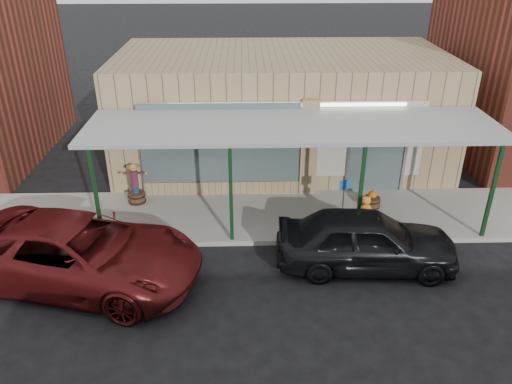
{
  "coord_description": "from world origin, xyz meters",
  "views": [
    {
      "loc": [
        -1.42,
        -10.06,
        7.96
      ],
      "look_at": [
        -1.1,
        2.6,
        1.44
      ],
      "focal_mm": 35.0,
      "sensor_mm": 36.0,
      "label": 1
    }
  ],
  "objects_px": {
    "handicap_sign": "(343,196)",
    "car_maroon": "(79,252)",
    "barrel_scarecrow": "(136,189)",
    "barrel_pumpkin": "(372,201)",
    "parked_sedan": "(366,240)"
  },
  "relations": [
    {
      "from": "barrel_pumpkin",
      "to": "barrel_scarecrow",
      "type": "bearing_deg",
      "value": 176.04
    },
    {
      "from": "barrel_scarecrow",
      "to": "car_maroon",
      "type": "distance_m",
      "value": 4.01
    },
    {
      "from": "barrel_scarecrow",
      "to": "barrel_pumpkin",
      "type": "relative_size",
      "value": 2.26
    },
    {
      "from": "handicap_sign",
      "to": "barrel_pumpkin",
      "type": "bearing_deg",
      "value": 23.05
    },
    {
      "from": "handicap_sign",
      "to": "barrel_scarecrow",
      "type": "bearing_deg",
      "value": 148.03
    },
    {
      "from": "barrel_pumpkin",
      "to": "handicap_sign",
      "type": "distance_m",
      "value": 1.71
    },
    {
      "from": "barrel_pumpkin",
      "to": "car_maroon",
      "type": "bearing_deg",
      "value": -157.53
    },
    {
      "from": "barrel_scarecrow",
      "to": "parked_sedan",
      "type": "xyz_separation_m",
      "value": [
        6.73,
        -3.47,
        0.18
      ]
    },
    {
      "from": "barrel_scarecrow",
      "to": "car_maroon",
      "type": "relative_size",
      "value": 0.23
    },
    {
      "from": "parked_sedan",
      "to": "handicap_sign",
      "type": "bearing_deg",
      "value": 11.54
    },
    {
      "from": "barrel_scarecrow",
      "to": "barrel_pumpkin",
      "type": "height_order",
      "value": "barrel_scarecrow"
    },
    {
      "from": "handicap_sign",
      "to": "car_maroon",
      "type": "relative_size",
      "value": 0.24
    },
    {
      "from": "barrel_pumpkin",
      "to": "car_maroon",
      "type": "distance_m",
      "value": 8.96
    },
    {
      "from": "handicap_sign",
      "to": "car_maroon",
      "type": "distance_m",
      "value": 7.51
    },
    {
      "from": "handicap_sign",
      "to": "car_maroon",
      "type": "xyz_separation_m",
      "value": [
        -7.11,
        -2.4,
        -0.24
      ]
    }
  ]
}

